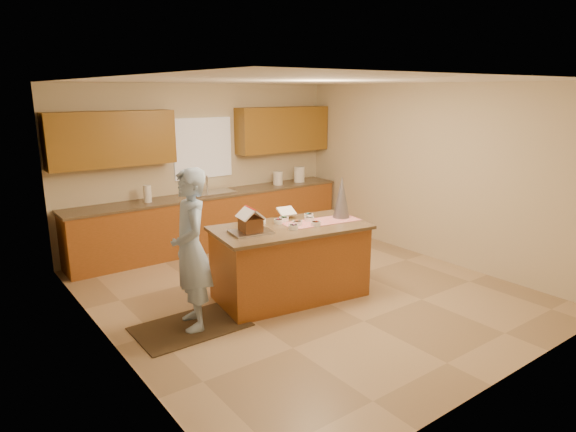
% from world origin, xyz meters
% --- Properties ---
extents(floor, '(5.50, 5.50, 0.00)m').
position_xyz_m(floor, '(0.00, 0.00, 0.00)').
color(floor, tan).
rests_on(floor, ground).
extents(ceiling, '(5.50, 5.50, 0.00)m').
position_xyz_m(ceiling, '(0.00, 0.00, 2.70)').
color(ceiling, silver).
rests_on(ceiling, floor).
extents(wall_back, '(5.50, 5.50, 0.00)m').
position_xyz_m(wall_back, '(0.00, 2.75, 1.35)').
color(wall_back, beige).
rests_on(wall_back, floor).
extents(wall_front, '(5.50, 5.50, 0.00)m').
position_xyz_m(wall_front, '(0.00, -2.75, 1.35)').
color(wall_front, beige).
rests_on(wall_front, floor).
extents(wall_left, '(5.50, 5.50, 0.00)m').
position_xyz_m(wall_left, '(-2.50, 0.00, 1.35)').
color(wall_left, beige).
rests_on(wall_left, floor).
extents(wall_right, '(5.50, 5.50, 0.00)m').
position_xyz_m(wall_right, '(2.50, 0.00, 1.35)').
color(wall_right, beige).
rests_on(wall_right, floor).
extents(stone_accent, '(0.00, 2.50, 2.50)m').
position_xyz_m(stone_accent, '(-2.48, -0.80, 1.25)').
color(stone_accent, gray).
rests_on(stone_accent, wall_left).
extents(window_curtain, '(1.05, 0.03, 1.00)m').
position_xyz_m(window_curtain, '(0.00, 2.72, 1.65)').
color(window_curtain, white).
rests_on(window_curtain, wall_back).
extents(back_counter_base, '(4.80, 0.60, 0.88)m').
position_xyz_m(back_counter_base, '(0.00, 2.45, 0.44)').
color(back_counter_base, '#954D1E').
rests_on(back_counter_base, floor).
extents(back_counter_top, '(4.85, 0.63, 0.04)m').
position_xyz_m(back_counter_top, '(0.00, 2.45, 0.90)').
color(back_counter_top, brown).
rests_on(back_counter_top, back_counter_base).
extents(upper_cabinet_left, '(1.85, 0.35, 0.80)m').
position_xyz_m(upper_cabinet_left, '(-1.55, 2.57, 1.90)').
color(upper_cabinet_left, brown).
rests_on(upper_cabinet_left, wall_back).
extents(upper_cabinet_right, '(1.85, 0.35, 0.80)m').
position_xyz_m(upper_cabinet_right, '(1.55, 2.57, 1.90)').
color(upper_cabinet_right, brown).
rests_on(upper_cabinet_right, wall_back).
extents(sink, '(0.70, 0.45, 0.12)m').
position_xyz_m(sink, '(0.00, 2.45, 0.89)').
color(sink, silver).
rests_on(sink, back_counter_top).
extents(faucet, '(0.03, 0.03, 0.28)m').
position_xyz_m(faucet, '(0.00, 2.63, 1.06)').
color(faucet, silver).
rests_on(faucet, back_counter_top).
extents(island_base, '(1.96, 1.18, 0.90)m').
position_xyz_m(island_base, '(-0.25, -0.05, 0.45)').
color(island_base, '#954D1E').
rests_on(island_base, floor).
extents(island_top, '(2.05, 1.28, 0.04)m').
position_xyz_m(island_top, '(-0.25, -0.05, 0.92)').
color(island_top, brown).
rests_on(island_top, island_base).
extents(table_runner, '(1.07, 0.52, 0.01)m').
position_xyz_m(table_runner, '(0.21, -0.11, 0.94)').
color(table_runner, red).
rests_on(table_runner, island_top).
extents(baking_tray, '(0.52, 0.41, 0.03)m').
position_xyz_m(baking_tray, '(-0.81, -0.01, 0.95)').
color(baking_tray, silver).
rests_on(baking_tray, island_top).
extents(cookbook, '(0.25, 0.21, 0.10)m').
position_xyz_m(cookbook, '(-0.04, 0.32, 1.03)').
color(cookbook, white).
rests_on(cookbook, island_top).
extents(tinsel_tree, '(0.26, 0.26, 0.56)m').
position_xyz_m(tinsel_tree, '(0.55, -0.11, 1.22)').
color(tinsel_tree, '#A5A3AF').
rests_on(tinsel_tree, island_top).
extents(rug, '(1.21, 0.79, 0.01)m').
position_xyz_m(rug, '(-1.67, -0.08, 0.01)').
color(rug, black).
rests_on(rug, floor).
extents(boy, '(0.58, 0.74, 1.79)m').
position_xyz_m(boy, '(-1.62, -0.08, 0.91)').
color(boy, '#9EBDE0').
rests_on(boy, rug).
extents(canister_a, '(0.18, 0.18, 0.24)m').
position_xyz_m(canister_a, '(1.35, 2.45, 1.04)').
color(canister_a, white).
rests_on(canister_a, back_counter_top).
extents(canister_b, '(0.20, 0.20, 0.28)m').
position_xyz_m(canister_b, '(1.84, 2.45, 1.06)').
color(canister_b, white).
rests_on(canister_b, back_counter_top).
extents(canister_c, '(0.15, 0.15, 0.22)m').
position_xyz_m(canister_c, '(1.81, 2.45, 1.03)').
color(canister_c, white).
rests_on(canister_c, back_counter_top).
extents(paper_towel, '(0.12, 0.12, 0.26)m').
position_xyz_m(paper_towel, '(-1.12, 2.45, 1.05)').
color(paper_towel, white).
rests_on(paper_towel, back_counter_top).
extents(gingerbread_house, '(0.32, 0.32, 0.29)m').
position_xyz_m(gingerbread_house, '(-0.81, -0.01, 1.07)').
color(gingerbread_house, brown).
rests_on(gingerbread_house, baking_tray).
extents(candy_bowls, '(0.80, 0.62, 0.06)m').
position_xyz_m(candy_bowls, '(-0.14, 0.03, 0.97)').
color(candy_bowls, green).
rests_on(candy_bowls, island_top).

